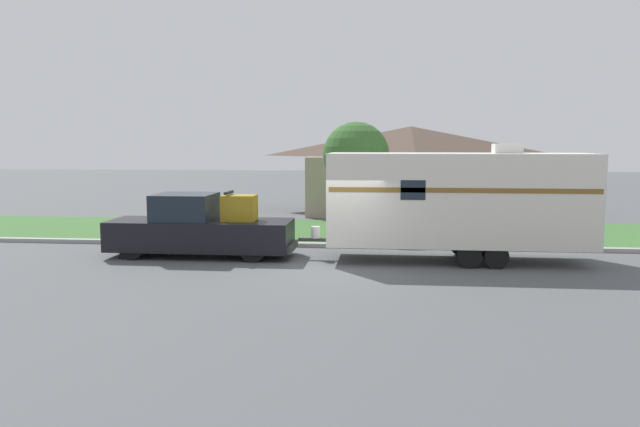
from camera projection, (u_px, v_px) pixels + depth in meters
The scene contains 8 objects.
ground_plane at pixel (338, 270), 17.55m from camera, with size 120.00×120.00×0.00m, color #515456.
curb_strip at pixel (346, 246), 21.25m from camera, with size 80.00×0.30×0.14m.
lawn_strip at pixel (352, 232), 24.86m from camera, with size 80.00×7.00×0.03m.
house_across_street at pixel (411, 167), 32.53m from camera, with size 10.96×8.27×4.38m.
pickup_truck at pixel (200, 229), 19.58m from camera, with size 5.82×1.91×2.06m.
travel_trailer at pixel (458, 199), 18.65m from camera, with size 8.69×2.37×3.53m.
mailbox at pixel (156, 214), 22.98m from camera, with size 0.48×0.20×1.23m.
tree_in_yard at pixel (356, 155), 24.07m from camera, with size 2.57×2.57×4.36m.
Camera 1 is at (1.26, -17.21, 3.60)m, focal length 35.00 mm.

